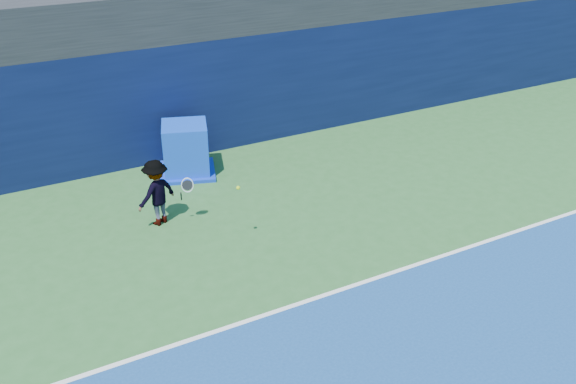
% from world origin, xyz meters
% --- Properties ---
extents(baseline, '(24.00, 0.10, 0.01)m').
position_xyz_m(baseline, '(0.00, 3.00, 0.01)').
color(baseline, white).
rests_on(baseline, ground).
extents(stadium_band, '(36.00, 3.00, 1.20)m').
position_xyz_m(stadium_band, '(0.00, 11.50, 3.60)').
color(stadium_band, black).
rests_on(stadium_band, back_wall_assembly).
extents(back_wall_assembly, '(36.00, 1.03, 3.00)m').
position_xyz_m(back_wall_assembly, '(-0.00, 10.50, 1.50)').
color(back_wall_assembly, '#091134').
rests_on(back_wall_assembly, ground).
extents(equipment_cart, '(1.72, 1.72, 1.30)m').
position_xyz_m(equipment_cart, '(-0.32, 9.08, 0.59)').
color(equipment_cart, '#0E3AC5').
rests_on(equipment_cart, ground).
extents(tennis_player, '(1.27, 0.87, 1.46)m').
position_xyz_m(tennis_player, '(-1.75, 6.96, 0.73)').
color(tennis_player, silver).
rests_on(tennis_player, ground).
extents(tennis_ball, '(0.08, 0.08, 0.08)m').
position_xyz_m(tennis_ball, '(-0.57, 5.36, 1.27)').
color(tennis_ball, '#B3D317').
rests_on(tennis_ball, ground).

